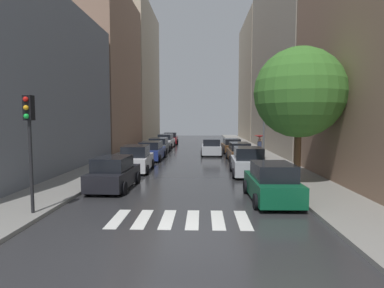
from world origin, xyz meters
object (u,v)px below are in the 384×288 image
parked_car_right_fourth (231,146)px  lamp_post_right (264,113)px  street_tree_right (299,93)px  parked_car_left_third (151,151)px  parked_car_left_fifth (166,141)px  parked_car_right_third (239,152)px  parked_car_right_second (248,162)px  traffic_light_left_corner (29,128)px  parked_car_left_sixth (170,139)px  parked_car_right_nearest (272,183)px  parked_car_left_second (136,159)px  car_midroad (211,147)px  parked_car_left_fourth (159,146)px  parked_car_left_nearest (114,174)px  pedestrian_foreground (260,142)px

parked_car_right_fourth → lamp_post_right: size_ratio=0.64×
street_tree_right → lamp_post_right: street_tree_right is taller
parked_car_left_third → street_tree_right: street_tree_right is taller
parked_car_left_fifth → parked_car_right_third: size_ratio=1.10×
parked_car_right_second → parked_car_right_fourth: parked_car_right_second is taller
street_tree_right → traffic_light_left_corner: (-11.41, -6.02, -1.71)m
parked_car_left_sixth → parked_car_right_nearest: size_ratio=1.05×
parked_car_left_second → parked_car_right_second: bearing=-101.8°
parked_car_left_third → traffic_light_left_corner: size_ratio=1.09×
street_tree_right → parked_car_right_third: bearing=101.8°
parked_car_left_fifth → lamp_post_right: bearing=-145.8°
parked_car_left_fifth → parked_car_right_fourth: 9.70m
car_midroad → street_tree_right: size_ratio=0.62×
car_midroad → parked_car_left_fourth: bearing=72.9°
parked_car_left_third → lamp_post_right: (9.27, -2.99, 3.32)m
parked_car_left_second → lamp_post_right: size_ratio=0.65×
street_tree_right → parked_car_left_second: bearing=156.4°
parked_car_right_second → parked_car_left_fifth: bearing=23.0°
parked_car_left_nearest → car_midroad: (5.48, 15.56, -0.02)m
parked_car_right_nearest → parked_car_right_second: bearing=0.4°
car_midroad → street_tree_right: 15.56m
parked_car_right_nearest → parked_car_left_fourth: bearing=20.6°
parked_car_left_fifth → car_midroad: parked_car_left_fifth is taller
parked_car_right_third → lamp_post_right: lamp_post_right is taller
parked_car_left_nearest → parked_car_right_second: (7.50, 4.16, 0.05)m
parked_car_left_third → parked_car_right_nearest: size_ratio=1.13×
parked_car_right_second → parked_car_left_third: bearing=46.7°
parked_car_left_second → parked_car_right_second: (7.48, -1.30, 0.01)m
parked_car_left_third → street_tree_right: 14.80m
street_tree_right → lamp_post_right: 7.43m
parked_car_left_nearest → pedestrian_foreground: (9.49, 11.16, 0.82)m
traffic_light_left_corner → parked_car_left_fourth: bearing=85.9°
parked_car_left_third → lamp_post_right: lamp_post_right is taller
car_midroad → traffic_light_left_corner: 21.73m
parked_car_left_third → pedestrian_foreground: bearing=-91.5°
pedestrian_foreground → lamp_post_right: (-0.15, -2.57, 2.49)m
parked_car_left_fifth → street_tree_right: 24.73m
parked_car_left_second → parked_car_left_fifth: bearing=-1.7°
parked_car_left_nearest → parked_car_right_third: bearing=-33.2°
pedestrian_foreground → parked_car_left_sixth: bearing=157.1°
parked_car_left_second → parked_car_right_nearest: parked_car_left_second is taller
parked_car_right_second → street_tree_right: (2.25, -2.94, 4.16)m
parked_car_left_third → parked_car_right_nearest: bearing=-150.2°
parked_car_right_second → pedestrian_foreground: size_ratio=2.00×
parked_car_left_fourth → parked_car_right_nearest: bearing=-157.8°
parked_car_left_sixth → car_midroad: bearing=-160.0°
parked_car_left_third → parked_car_right_fourth: 9.73m
parked_car_left_second → lamp_post_right: lamp_post_right is taller
parked_car_right_third → parked_car_left_fourth: bearing=48.9°
parked_car_left_nearest → parked_car_right_second: bearing=-59.0°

